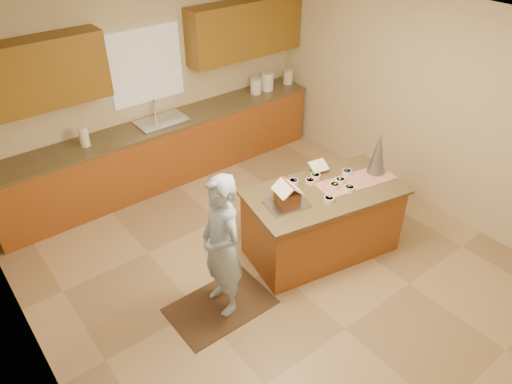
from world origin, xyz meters
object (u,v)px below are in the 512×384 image
(island_base, at_px, (322,222))
(gingerbread_house, at_px, (287,195))
(tinsel_tree, at_px, (378,153))
(boy, at_px, (222,247))

(island_base, relative_size, gingerbread_house, 5.50)
(tinsel_tree, height_order, gingerbread_house, tinsel_tree)
(tinsel_tree, distance_m, boy, 2.17)
(boy, relative_size, gingerbread_house, 5.10)
(gingerbread_house, bearing_deg, island_base, -5.93)
(island_base, xyz_separation_m, boy, (-1.41, -0.01, 0.39))
(tinsel_tree, distance_m, gingerbread_house, 1.27)
(tinsel_tree, relative_size, boy, 0.33)
(island_base, bearing_deg, gingerbread_house, -174.81)
(island_base, distance_m, gingerbread_house, 0.78)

